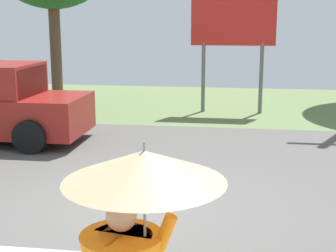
% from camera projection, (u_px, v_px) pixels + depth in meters
% --- Properties ---
extents(ground_plane, '(40.00, 22.00, 0.20)m').
position_uv_depth(ground_plane, '(161.00, 158.00, 10.88)').
color(ground_plane, '#565451').
extents(roadside_billboard, '(2.60, 0.12, 3.50)m').
position_uv_depth(roadside_billboard, '(233.00, 31.00, 15.35)').
color(roadside_billboard, slate).
rests_on(roadside_billboard, ground_plane).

